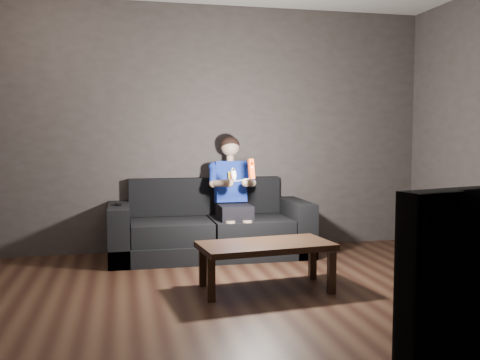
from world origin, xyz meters
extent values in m
plane|color=black|center=(0.00, 0.00, 0.00)|extent=(5.00, 5.00, 0.00)
cube|color=#37312F|center=(0.00, 2.50, 1.35)|extent=(5.00, 0.04, 2.70)
cube|color=black|center=(-0.05, 2.13, 0.09)|extent=(2.09, 0.90, 0.18)
cube|color=black|center=(-0.46, 2.04, 0.29)|extent=(0.82, 0.64, 0.22)
cube|color=black|center=(0.37, 2.04, 0.29)|extent=(0.82, 0.64, 0.22)
cube|color=black|center=(-0.05, 2.48, 0.60)|extent=(1.67, 0.21, 0.41)
cube|color=black|center=(-0.99, 2.13, 0.29)|extent=(0.21, 0.90, 0.57)
cube|color=black|center=(0.90, 2.13, 0.29)|extent=(0.21, 0.90, 0.57)
cube|color=black|center=(0.19, 2.02, 0.48)|extent=(0.33, 0.42, 0.15)
cube|color=navy|center=(0.19, 2.24, 0.77)|extent=(0.33, 0.24, 0.46)
cube|color=yellow|center=(0.19, 2.14, 0.84)|extent=(0.10, 0.10, 0.11)
cube|color=#AE2715|center=(0.19, 2.14, 0.84)|extent=(0.07, 0.07, 0.07)
cylinder|color=tan|center=(0.19, 2.24, 1.02)|extent=(0.08, 0.08, 0.07)
sphere|color=tan|center=(0.19, 2.24, 1.15)|extent=(0.20, 0.20, 0.20)
ellipsoid|color=black|center=(0.19, 2.25, 1.17)|extent=(0.21, 0.21, 0.18)
cylinder|color=navy|center=(-0.01, 2.16, 0.85)|extent=(0.09, 0.25, 0.21)
cylinder|color=navy|center=(0.40, 2.16, 0.85)|extent=(0.09, 0.25, 0.21)
cylinder|color=tan|center=(0.05, 1.99, 0.81)|extent=(0.15, 0.26, 0.11)
cylinder|color=tan|center=(0.35, 1.99, 0.81)|extent=(0.15, 0.26, 0.11)
sphere|color=tan|center=(0.11, 1.88, 0.79)|extent=(0.09, 0.09, 0.09)
sphere|color=tan|center=(0.29, 1.88, 0.79)|extent=(0.09, 0.09, 0.09)
cylinder|color=tan|center=(0.10, 1.80, 0.23)|extent=(0.10, 0.10, 0.37)
cylinder|color=tan|center=(0.28, 1.80, 0.23)|extent=(0.10, 0.10, 0.37)
cube|color=#EF4916|center=(0.29, 1.65, 0.95)|extent=(0.06, 0.08, 0.20)
cube|color=#690E00|center=(0.29, 1.63, 1.00)|extent=(0.03, 0.02, 0.03)
cylinder|color=silver|center=(0.29, 1.63, 0.93)|extent=(0.02, 0.01, 0.02)
ellipsoid|color=silver|center=(0.11, 1.65, 0.90)|extent=(0.07, 0.09, 0.14)
cylinder|color=black|center=(0.11, 1.62, 0.95)|extent=(0.02, 0.01, 0.02)
cube|color=black|center=(-0.99, 2.09, 0.58)|extent=(0.06, 0.15, 0.03)
cube|color=black|center=(-0.99, 2.13, 0.60)|extent=(0.02, 0.02, 0.00)
cube|color=black|center=(0.20, 0.79, 0.37)|extent=(1.13, 0.66, 0.05)
cube|color=black|center=(-0.29, 0.57, 0.17)|extent=(0.06, 0.06, 0.34)
cube|color=black|center=(0.69, 0.57, 0.17)|extent=(0.06, 0.06, 0.34)
cube|color=black|center=(-0.29, 1.01, 0.17)|extent=(0.06, 0.06, 0.34)
cube|color=black|center=(0.69, 1.01, 0.17)|extent=(0.06, 0.06, 0.34)
camera|label=1|loc=(-0.94, -3.39, 1.27)|focal=40.00mm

